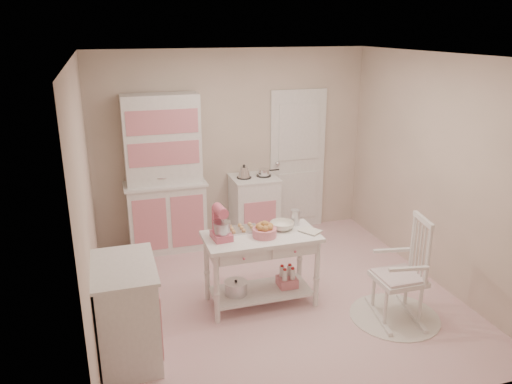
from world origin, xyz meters
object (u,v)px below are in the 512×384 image
stove (254,208)px  rocking_chair (399,269)px  stand_mixer (221,223)px  work_table (261,269)px  bread_basket (265,232)px  base_cabinet (127,312)px  hutch (164,175)px

stove → rocking_chair: bearing=-71.0°
stove → stand_mixer: 1.92m
rocking_chair → work_table: rocking_chair is taller
work_table → bread_basket: bearing=-68.2°
base_cabinet → stand_mixer: bearing=29.3°
stove → stand_mixer: (-0.85, -1.64, 0.51)m
work_table → stand_mixer: stand_mixer is taller
base_cabinet → rocking_chair: (2.65, -0.14, 0.09)m
base_cabinet → stand_mixer: 1.25m
stove → rocking_chair: rocking_chair is taller
rocking_chair → stand_mixer: stand_mixer is taller
work_table → bread_basket: 0.45m
stand_mixer → bread_basket: stand_mixer is taller
stove → work_table: 1.72m
work_table → rocking_chair: bearing=-28.9°
rocking_chair → bread_basket: bearing=162.6°
hutch → rocking_chair: 3.16m
hutch → stove: (1.20, -0.05, -0.58)m
work_table → stand_mixer: size_ratio=3.53×
hutch → stove: hutch is taller
stove → bread_basket: 1.80m
stand_mixer → rocking_chair: bearing=-28.3°
hutch → bread_basket: size_ratio=8.32×
hutch → stove: bearing=-2.4°
hutch → base_cabinet: 2.42m
stove → base_cabinet: 2.87m
hutch → work_table: 1.99m
base_cabinet → rocking_chair: rocking_chair is taller
stove → work_table: size_ratio=0.77×
work_table → hutch: bearing=114.2°
work_table → stand_mixer: (-0.42, 0.02, 0.57)m
rocking_chair → bread_basket: 1.40m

